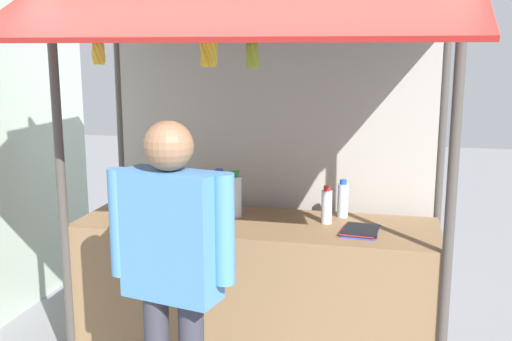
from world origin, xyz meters
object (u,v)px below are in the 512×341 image
(banana_bunch_inner_right, at_px, (253,55))
(vendor_person, at_px, (172,257))
(water_bottle_right, at_px, (235,195))
(magazine_stack_far_right, at_px, (133,210))
(banana_bunch_rightmost, at_px, (209,52))
(banana_bunch_inner_left, at_px, (98,53))
(water_bottle_mid_left, at_px, (219,193))
(water_bottle_back_right, at_px, (327,206))
(water_bottle_left, at_px, (162,195))
(magazine_stack_front_left, at_px, (360,231))
(water_bottle_center, at_px, (343,200))

(banana_bunch_inner_right, bearing_deg, vendor_person, -122.97)
(vendor_person, bearing_deg, banana_bunch_inner_right, -110.59)
(water_bottle_right, bearing_deg, banana_bunch_inner_right, -66.05)
(magazine_stack_far_right, height_order, banana_bunch_rightmost, banana_bunch_rightmost)
(banana_bunch_inner_left, height_order, banana_bunch_rightmost, same)
(water_bottle_right, distance_m, banana_bunch_inner_right, 1.14)
(vendor_person, bearing_deg, water_bottle_mid_left, -74.23)
(water_bottle_back_right, xyz_separation_m, banana_bunch_inner_right, (-0.37, -0.56, 0.98))
(water_bottle_left, height_order, magazine_stack_far_right, water_bottle_left)
(banana_bunch_inner_left, relative_size, banana_bunch_inner_right, 0.95)
(water_bottle_mid_left, distance_m, magazine_stack_far_right, 0.60)
(water_bottle_right, relative_size, banana_bunch_inner_left, 1.15)
(water_bottle_back_right, distance_m, water_bottle_mid_left, 0.76)
(magazine_stack_front_left, relative_size, banana_bunch_inner_right, 0.98)
(water_bottle_mid_left, relative_size, banana_bunch_inner_right, 1.08)
(water_bottle_mid_left, bearing_deg, magazine_stack_front_left, -13.72)
(water_bottle_left, bearing_deg, water_bottle_back_right, -2.53)
(banana_bunch_rightmost, bearing_deg, banana_bunch_inner_left, -179.89)
(water_bottle_left, distance_m, vendor_person, 1.20)
(banana_bunch_inner_left, distance_m, banana_bunch_inner_right, 0.92)
(water_bottle_center, bearing_deg, water_bottle_right, -167.96)
(magazine_stack_far_right, height_order, vendor_person, vendor_person)
(magazine_stack_far_right, bearing_deg, water_bottle_right, 12.77)
(water_bottle_left, bearing_deg, magazine_stack_far_right, -127.43)
(water_bottle_left, relative_size, vendor_person, 0.14)
(water_bottle_mid_left, height_order, banana_bunch_inner_right, banana_bunch_inner_right)
(water_bottle_left, height_order, vendor_person, vendor_person)
(water_bottle_left, xyz_separation_m, banana_bunch_inner_right, (0.80, -0.61, 0.98))
(water_bottle_left, relative_size, water_bottle_back_right, 0.96)
(water_bottle_back_right, xyz_separation_m, magazine_stack_far_right, (-1.31, -0.13, -0.07))
(water_bottle_left, xyz_separation_m, magazine_stack_front_left, (1.40, -0.23, -0.10))
(water_bottle_center, height_order, water_bottle_mid_left, water_bottle_mid_left)
(magazine_stack_front_left, distance_m, banana_bunch_rightmost, 1.44)
(water_bottle_right, height_order, vendor_person, vendor_person)
(water_bottle_back_right, xyz_separation_m, banana_bunch_inner_left, (-1.29, -0.56, 0.99))
(magazine_stack_front_left, height_order, banana_bunch_inner_right, banana_bunch_inner_right)
(water_bottle_center, xyz_separation_m, magazine_stack_front_left, (0.14, -0.35, -0.11))
(water_bottle_back_right, distance_m, magazine_stack_front_left, 0.31)
(water_bottle_back_right, distance_m, banana_bunch_rightmost, 1.30)
(water_bottle_right, height_order, magazine_stack_front_left, water_bottle_right)
(water_bottle_back_right, height_order, magazine_stack_front_left, water_bottle_back_right)
(water_bottle_right, xyz_separation_m, water_bottle_center, (0.72, 0.15, -0.03))
(water_bottle_mid_left, distance_m, banana_bunch_inner_right, 1.20)
(water_bottle_mid_left, bearing_deg, banana_bunch_inner_right, -58.44)
(water_bottle_right, relative_size, water_bottle_back_right, 1.28)
(water_bottle_mid_left, relative_size, banana_bunch_inner_left, 1.15)
(vendor_person, bearing_deg, banana_bunch_inner_left, -26.58)
(water_bottle_back_right, height_order, banana_bunch_inner_left, banana_bunch_inner_left)
(water_bottle_right, relative_size, magazine_stack_front_left, 1.11)
(banana_bunch_inner_left, bearing_deg, vendor_person, -38.96)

